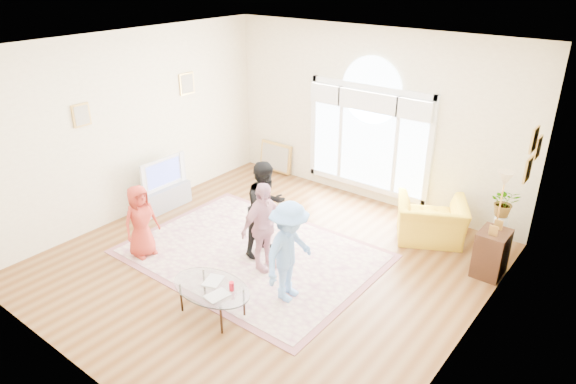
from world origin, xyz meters
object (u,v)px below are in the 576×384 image
Objects in this scene: armchair at (431,221)px; television at (160,172)px; area_rug at (252,254)px; coffee_table at (212,288)px; tv_console at (163,196)px.

television is at bearing -4.83° from armchair.
armchair is at bearing 46.96° from area_rug.
coffee_table is at bearing 40.23° from armchair.
television is at bearing 174.09° from area_rug.
tv_console is (-2.43, 0.25, 0.20)m from area_rug.
tv_console is 3.44m from coffee_table.
area_rug is at bearing 18.99° from armchair.
coffee_table is (3.00, -1.67, 0.19)m from tv_console.
tv_console is 1.02× the size of television.
television reaches higher than area_rug.
area_rug is at bearing 111.79° from coffee_table.
coffee_table is 1.07× the size of armchair.
tv_console is at bearing 174.11° from area_rug.
armchair is (2.00, 2.14, 0.34)m from area_rug.
tv_console is 0.49m from television.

